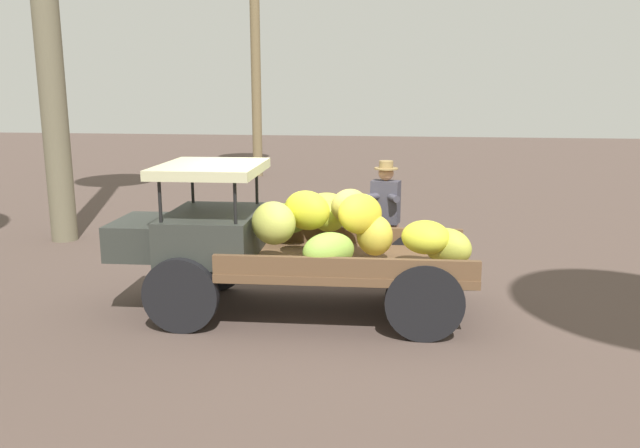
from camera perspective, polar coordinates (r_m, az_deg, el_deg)
ground_plane at (r=8.45m, az=-2.42°, el=-7.21°), size 60.00×60.00×0.00m
truck at (r=7.92m, az=-3.35°, el=-1.43°), size 4.54×1.91×1.89m
farmer at (r=9.26m, az=5.87°, el=0.96°), size 0.53×0.49×1.78m
loose_banana_bunch at (r=10.22m, az=8.56°, el=-2.83°), size 0.69×0.69×0.38m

